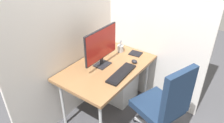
% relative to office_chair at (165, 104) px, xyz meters
% --- Properties ---
extents(ground_plane, '(8.00, 8.00, 0.00)m').
position_rel_office_chair_xyz_m(ground_plane, '(0.00, 0.81, -0.56)').
color(ground_plane, '#4C4C51').
extents(wall_back, '(2.25, 0.04, 2.80)m').
position_rel_office_chair_xyz_m(wall_back, '(0.00, 1.23, 0.84)').
color(wall_back, white).
rests_on(wall_back, ground_plane).
extents(wall_side_right, '(0.04, 1.80, 2.80)m').
position_rel_office_chair_xyz_m(wall_side_right, '(0.65, 0.66, 0.84)').
color(wall_side_right, white).
rests_on(wall_side_right, ground_plane).
extents(desk, '(1.23, 0.78, 0.74)m').
position_rel_office_chair_xyz_m(desk, '(0.00, 0.81, 0.14)').
color(desk, '#996B42').
rests_on(desk, ground_plane).
extents(office_chair, '(0.60, 0.64, 1.07)m').
position_rel_office_chair_xyz_m(office_chair, '(0.00, 0.00, 0.00)').
color(office_chair, black).
rests_on(office_chair, ground_plane).
extents(filing_cabinet, '(0.42, 0.45, 0.65)m').
position_rel_office_chair_xyz_m(filing_cabinet, '(0.33, 0.85, -0.23)').
color(filing_cabinet, silver).
rests_on(filing_cabinet, ground_plane).
extents(monitor, '(0.57, 0.16, 0.49)m').
position_rel_office_chair_xyz_m(monitor, '(-0.01, 0.89, 0.46)').
color(monitor, black).
rests_on(monitor, desk).
extents(keyboard, '(0.48, 0.17, 0.03)m').
position_rel_office_chair_xyz_m(keyboard, '(-0.04, 0.56, 0.20)').
color(keyboard, black).
rests_on(keyboard, desk).
extents(mouse, '(0.09, 0.10, 0.04)m').
position_rel_office_chair_xyz_m(mouse, '(0.28, 0.57, 0.21)').
color(mouse, black).
rests_on(mouse, desk).
extents(pen_holder, '(0.09, 0.09, 0.17)m').
position_rel_office_chair_xyz_m(pen_holder, '(0.42, 0.89, 0.24)').
color(pen_holder, '#B2B5BA').
rests_on(pen_holder, desk).
extents(notebook, '(0.16, 0.17, 0.01)m').
position_rel_office_chair_xyz_m(notebook, '(0.49, 0.68, 0.19)').
color(notebook, black).
rests_on(notebook, desk).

